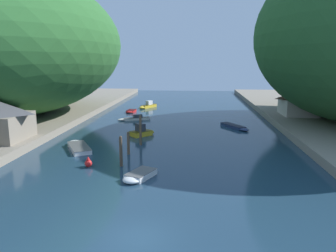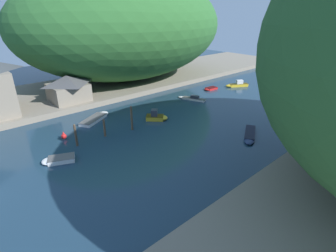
{
  "view_description": "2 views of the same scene",
  "coord_description": "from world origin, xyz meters",
  "px_view_note": "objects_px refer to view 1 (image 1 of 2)",
  "views": [
    {
      "loc": [
        3.24,
        -17.51,
        10.42
      ],
      "look_at": [
        -0.32,
        24.82,
        1.8
      ],
      "focal_mm": 35.0,
      "sensor_mm": 36.0,
      "label": 1
    },
    {
      "loc": [
        26.88,
        2.05,
        16.55
      ],
      "look_at": [
        1.19,
        24.58,
        1.25
      ],
      "focal_mm": 28.0,
      "sensor_mm": 36.0,
      "label": 2
    }
  ],
  "objects_px": {
    "boat_far_right_bank": "(236,127)",
    "right_bank_cottage": "(299,102)",
    "person_on_quay": "(13,134)",
    "boat_white_cruiser": "(134,118)",
    "channel_buoy_near": "(88,163)",
    "boat_moored_right": "(138,176)",
    "boat_yellow_tender": "(143,132)",
    "boat_mid_channel": "(78,146)",
    "boat_cabin_cruiser": "(147,106)",
    "boat_far_upstream": "(131,111)"
  },
  "relations": [
    {
      "from": "boat_far_right_bank",
      "to": "boat_far_upstream",
      "type": "bearing_deg",
      "value": -66.4
    },
    {
      "from": "boat_mid_channel",
      "to": "boat_cabin_cruiser",
      "type": "xyz_separation_m",
      "value": [
        3.41,
        33.92,
        0.21
      ]
    },
    {
      "from": "right_bank_cottage",
      "to": "boat_far_upstream",
      "type": "bearing_deg",
      "value": 168.68
    },
    {
      "from": "boat_moored_right",
      "to": "boat_cabin_cruiser",
      "type": "height_order",
      "value": "boat_cabin_cruiser"
    },
    {
      "from": "boat_cabin_cruiser",
      "to": "boat_mid_channel",
      "type": "bearing_deg",
      "value": 113.48
    },
    {
      "from": "boat_far_upstream",
      "to": "person_on_quay",
      "type": "height_order",
      "value": "person_on_quay"
    },
    {
      "from": "boat_far_upstream",
      "to": "right_bank_cottage",
      "type": "bearing_deg",
      "value": 173.35
    },
    {
      "from": "boat_moored_right",
      "to": "channel_buoy_near",
      "type": "relative_size",
      "value": 3.7
    },
    {
      "from": "boat_moored_right",
      "to": "boat_far_upstream",
      "type": "height_order",
      "value": "boat_moored_right"
    },
    {
      "from": "boat_far_right_bank",
      "to": "person_on_quay",
      "type": "height_order",
      "value": "person_on_quay"
    },
    {
      "from": "boat_far_right_bank",
      "to": "boat_moored_right",
      "type": "xyz_separation_m",
      "value": [
        -11.26,
        -22.9,
        0.05
      ]
    },
    {
      "from": "right_bank_cottage",
      "to": "boat_far_right_bank",
      "type": "bearing_deg",
      "value": -145.78
    },
    {
      "from": "boat_far_right_bank",
      "to": "boat_mid_channel",
      "type": "bearing_deg",
      "value": 3.04
    },
    {
      "from": "boat_far_right_bank",
      "to": "boat_cabin_cruiser",
      "type": "xyz_separation_m",
      "value": [
        -16.81,
        20.62,
        0.24
      ]
    },
    {
      "from": "right_bank_cottage",
      "to": "channel_buoy_near",
      "type": "distance_m",
      "value": 39.79
    },
    {
      "from": "boat_far_right_bank",
      "to": "person_on_quay",
      "type": "xyz_separation_m",
      "value": [
        -27.34,
        -14.85,
        1.74
      ]
    },
    {
      "from": "boat_far_upstream",
      "to": "person_on_quay",
      "type": "xyz_separation_m",
      "value": [
        -8.12,
        -28.87,
        1.73
      ]
    },
    {
      "from": "boat_far_upstream",
      "to": "person_on_quay",
      "type": "bearing_deg",
      "value": 78.96
    },
    {
      "from": "boat_moored_right",
      "to": "channel_buoy_near",
      "type": "bearing_deg",
      "value": -4.38
    },
    {
      "from": "boat_yellow_tender",
      "to": "boat_white_cruiser",
      "type": "relative_size",
      "value": 0.63
    },
    {
      "from": "right_bank_cottage",
      "to": "boat_moored_right",
      "type": "bearing_deg",
      "value": -126.56
    },
    {
      "from": "boat_white_cruiser",
      "to": "boat_cabin_cruiser",
      "type": "distance_m",
      "value": 14.8
    },
    {
      "from": "boat_white_cruiser",
      "to": "boat_cabin_cruiser",
      "type": "height_order",
      "value": "boat_cabin_cruiser"
    },
    {
      "from": "boat_cabin_cruiser",
      "to": "channel_buoy_near",
      "type": "bearing_deg",
      "value": 119.31
    },
    {
      "from": "boat_white_cruiser",
      "to": "boat_far_upstream",
      "type": "relative_size",
      "value": 1.74
    },
    {
      "from": "boat_yellow_tender",
      "to": "person_on_quay",
      "type": "bearing_deg",
      "value": -102.78
    },
    {
      "from": "boat_moored_right",
      "to": "boat_white_cruiser",
      "type": "distance_m",
      "value": 29.29
    },
    {
      "from": "boat_yellow_tender",
      "to": "boat_cabin_cruiser",
      "type": "height_order",
      "value": "boat_yellow_tender"
    },
    {
      "from": "right_bank_cottage",
      "to": "channel_buoy_near",
      "type": "xyz_separation_m",
      "value": [
        -28.3,
        -27.84,
        -2.75
      ]
    },
    {
      "from": "boat_white_cruiser",
      "to": "person_on_quay",
      "type": "distance_m",
      "value": 23.16
    },
    {
      "from": "person_on_quay",
      "to": "boat_white_cruiser",
      "type": "bearing_deg",
      "value": -15.78
    },
    {
      "from": "right_bank_cottage",
      "to": "person_on_quay",
      "type": "relative_size",
      "value": 4.06
    },
    {
      "from": "right_bank_cottage",
      "to": "boat_mid_channel",
      "type": "distance_m",
      "value": 38.29
    },
    {
      "from": "right_bank_cottage",
      "to": "boat_far_right_bank",
      "type": "relative_size",
      "value": 1.16
    },
    {
      "from": "boat_far_right_bank",
      "to": "boat_mid_channel",
      "type": "xyz_separation_m",
      "value": [
        -20.22,
        -13.3,
        0.03
      ]
    },
    {
      "from": "boat_far_upstream",
      "to": "person_on_quay",
      "type": "distance_m",
      "value": 30.04
    },
    {
      "from": "boat_mid_channel",
      "to": "boat_white_cruiser",
      "type": "distance_m",
      "value": 19.39
    },
    {
      "from": "right_bank_cottage",
      "to": "boat_mid_channel",
      "type": "relative_size",
      "value": 1.04
    },
    {
      "from": "right_bank_cottage",
      "to": "boat_far_right_bank",
      "type": "height_order",
      "value": "right_bank_cottage"
    },
    {
      "from": "boat_cabin_cruiser",
      "to": "person_on_quay",
      "type": "xyz_separation_m",
      "value": [
        -10.53,
        -35.47,
        1.5
      ]
    },
    {
      "from": "boat_mid_channel",
      "to": "person_on_quay",
      "type": "height_order",
      "value": "person_on_quay"
    },
    {
      "from": "boat_moored_right",
      "to": "boat_white_cruiser",
      "type": "bearing_deg",
      "value": -54.99
    },
    {
      "from": "boat_white_cruiser",
      "to": "boat_cabin_cruiser",
      "type": "relative_size",
      "value": 1.09
    },
    {
      "from": "boat_yellow_tender",
      "to": "boat_far_right_bank",
      "type": "bearing_deg",
      "value": 67.72
    },
    {
      "from": "boat_far_right_bank",
      "to": "channel_buoy_near",
      "type": "relative_size",
      "value": 5.4
    },
    {
      "from": "person_on_quay",
      "to": "boat_yellow_tender",
      "type": "bearing_deg",
      "value": -46.27
    },
    {
      "from": "boat_white_cruiser",
      "to": "channel_buoy_near",
      "type": "bearing_deg",
      "value": 159.2
    },
    {
      "from": "boat_mid_channel",
      "to": "channel_buoy_near",
      "type": "height_order",
      "value": "channel_buoy_near"
    },
    {
      "from": "boat_far_right_bank",
      "to": "right_bank_cottage",
      "type": "bearing_deg",
      "value": -176.08
    },
    {
      "from": "boat_far_upstream",
      "to": "channel_buoy_near",
      "type": "xyz_separation_m",
      "value": [
        2.48,
        -34.0,
        0.19
      ]
    }
  ]
}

